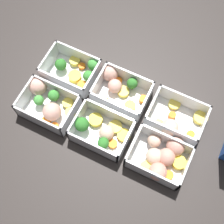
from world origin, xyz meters
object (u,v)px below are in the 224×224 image
container_near_center (101,131)px  container_far_center (119,87)px  container_near_left (48,102)px  container_far_right (175,120)px  container_far_left (75,70)px  container_near_right (162,157)px

container_near_center → container_far_center: same height
container_near_center → container_far_center: size_ratio=0.99×
container_far_center → container_near_left: bearing=-140.4°
container_near_left → container_near_center: same height
container_far_right → container_far_left: bearing=177.1°
container_near_left → container_near_right: 0.34m
container_near_right → container_far_center: (-0.18, 0.13, -0.00)m
container_far_right → container_near_left: bearing=-162.4°
container_near_right → container_far_right: 0.11m
container_far_left → container_far_right: size_ratio=0.91×
container_near_left → container_near_right: bearing=-0.6°
container_near_center → container_far_left: (-0.15, 0.13, -0.00)m
container_far_right → container_near_center: bearing=-145.2°
container_near_left → container_far_right: bearing=17.6°
container_near_left → container_near_center: bearing=-3.0°
container_near_center → container_far_left: size_ratio=1.05×
container_near_left → container_near_center: 0.17m
container_near_left → container_near_right: (0.34, -0.00, -0.00)m
container_near_left → container_far_right: size_ratio=1.01×
container_near_left → container_near_right: same height
container_near_left → container_near_center: (0.17, -0.01, -0.00)m
container_near_left → container_far_center: size_ratio=1.03×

